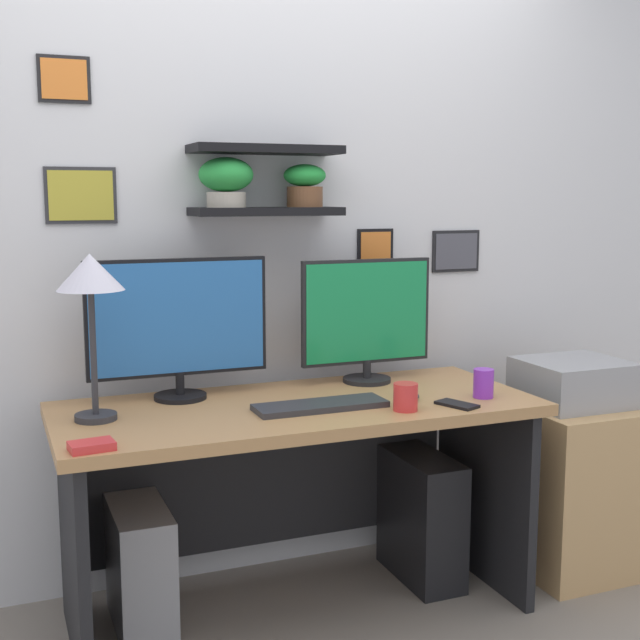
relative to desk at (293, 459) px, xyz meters
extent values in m
plane|color=gray|center=(0.00, -0.05, -0.54)|extent=(8.00, 8.00, 0.00)
cube|color=silver|center=(0.00, 0.39, 0.81)|extent=(4.40, 0.04, 2.70)
cube|color=black|center=(0.00, 0.27, 0.85)|extent=(0.54, 0.20, 0.03)
cube|color=black|center=(0.00, 0.27, 1.07)|extent=(0.54, 0.20, 0.03)
cylinder|color=#B2A899|center=(-0.15, 0.27, 0.89)|extent=(0.14, 0.14, 0.05)
ellipsoid|color=green|center=(-0.15, 0.27, 0.98)|extent=(0.19, 0.19, 0.12)
cylinder|color=brown|center=(0.15, 0.27, 0.90)|extent=(0.13, 0.13, 0.07)
ellipsoid|color=green|center=(0.15, 0.27, 0.98)|extent=(0.15, 0.15, 0.08)
cube|color=black|center=(0.85, 0.36, 0.68)|extent=(0.22, 0.02, 0.17)
cube|color=#4C4C56|center=(0.85, 0.35, 0.68)|extent=(0.19, 0.00, 0.15)
cube|color=#2D2D33|center=(-0.64, 0.36, 0.90)|extent=(0.24, 0.02, 0.19)
cube|color=gold|center=(-0.64, 0.35, 0.90)|extent=(0.22, 0.00, 0.17)
cube|color=black|center=(-0.67, 0.36, 1.29)|extent=(0.17, 0.02, 0.16)
cube|color=orange|center=(-0.67, 0.35, 1.29)|extent=(0.15, 0.00, 0.13)
cube|color=black|center=(0.48, 0.36, 0.67)|extent=(0.15, 0.02, 0.21)
cube|color=orange|center=(0.48, 0.35, 0.67)|extent=(0.13, 0.00, 0.19)
cube|color=tan|center=(0.00, -0.05, 0.19)|extent=(1.61, 0.68, 0.04)
cube|color=black|center=(-0.75, -0.05, -0.18)|extent=(0.04, 0.62, 0.71)
cube|color=black|center=(0.75, -0.05, -0.18)|extent=(0.04, 0.62, 0.71)
cube|color=black|center=(0.00, 0.25, -0.15)|extent=(1.41, 0.02, 0.50)
cylinder|color=black|center=(-0.35, 0.16, 0.22)|extent=(0.18, 0.18, 0.02)
cylinder|color=black|center=(-0.35, 0.16, 0.27)|extent=(0.03, 0.03, 0.08)
cube|color=black|center=(-0.35, 0.17, 0.49)|extent=(0.62, 0.02, 0.40)
cube|color=#2866B2|center=(-0.35, 0.15, 0.49)|extent=(0.60, 0.00, 0.38)
cylinder|color=black|center=(0.35, 0.16, 0.22)|extent=(0.18, 0.18, 0.02)
cylinder|color=black|center=(0.35, 0.16, 0.26)|extent=(0.03, 0.03, 0.07)
cube|color=black|center=(0.35, 0.17, 0.48)|extent=(0.51, 0.02, 0.39)
cube|color=#198C4C|center=(0.35, 0.15, 0.48)|extent=(0.49, 0.00, 0.36)
cube|color=#2D2D33|center=(0.04, -0.15, 0.22)|extent=(0.44, 0.14, 0.02)
ellipsoid|color=#2D2D33|center=(0.37, -0.15, 0.23)|extent=(0.06, 0.09, 0.03)
cylinder|color=#2D2D33|center=(-0.66, -0.02, 0.22)|extent=(0.13, 0.13, 0.02)
cylinder|color=#2D2D33|center=(-0.66, -0.02, 0.42)|extent=(0.02, 0.02, 0.39)
cone|color=silver|center=(-0.66, -0.02, 0.67)|extent=(0.21, 0.21, 0.11)
cube|color=black|center=(0.48, -0.29, 0.22)|extent=(0.12, 0.16, 0.01)
cylinder|color=red|center=(0.29, -0.27, 0.26)|extent=(0.08, 0.08, 0.09)
cylinder|color=purple|center=(0.62, -0.22, 0.26)|extent=(0.07, 0.07, 0.10)
cube|color=red|center=(-0.71, -0.33, 0.22)|extent=(0.13, 0.09, 0.02)
cube|color=tan|center=(1.11, -0.08, -0.21)|extent=(0.44, 0.50, 0.65)
cube|color=#9E9EA3|center=(1.11, -0.08, 0.20)|extent=(0.38, 0.34, 0.17)
cube|color=#99999E|center=(-0.53, 0.06, -0.33)|extent=(0.18, 0.40, 0.42)
cube|color=black|center=(0.53, 0.03, -0.30)|extent=(0.18, 0.40, 0.48)
camera|label=1|loc=(-0.95, -2.62, 0.90)|focal=46.90mm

